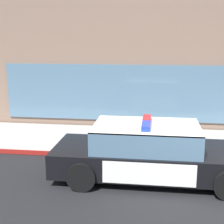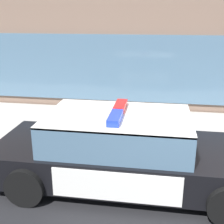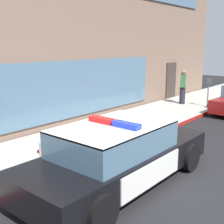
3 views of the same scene
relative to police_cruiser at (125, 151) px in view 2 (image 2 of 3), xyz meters
The scene contains 5 objects.
ground 1.67m from the police_cruiser, 27.55° to the right, with size 48.00×48.00×0.00m, color black.
sidewalk 3.09m from the police_cruiser, 63.43° to the left, with size 48.00×3.03×0.15m, color #B2ADA3.
curb_red_paint 1.90m from the police_cruiser, 41.09° to the left, with size 28.80×0.04×0.14m, color maroon.
police_cruiser is the anchor object (origin of this frame).
fire_hydrant 1.87m from the police_cruiser, 112.25° to the left, with size 0.34×0.39×0.73m.
Camera 2 is at (-0.82, -4.22, 3.09)m, focal length 47.28 mm.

